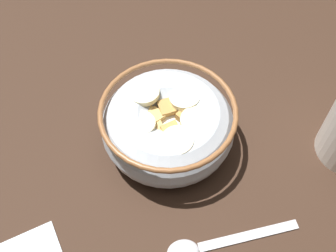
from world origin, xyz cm
name	(u,v)px	position (x,y,z in cm)	size (l,w,h in cm)	color
ground_plane	(168,145)	(0.00, 0.00, -1.00)	(113.17, 113.17, 2.00)	#332116
cereal_bowl	(168,124)	(-0.01, -0.01, 3.39)	(15.28, 15.28, 6.36)	#B2BCC6
spoon	(207,245)	(-6.67, -11.72, 0.32)	(12.78, 9.22, 0.80)	#B7B7BC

